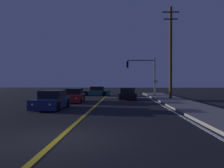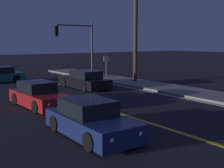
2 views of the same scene
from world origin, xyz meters
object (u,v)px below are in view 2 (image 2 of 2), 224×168
at_px(car_side_waiting_black, 84,80).
at_px(utility_pole_right, 136,18).
at_px(traffic_signal_near_right, 79,41).
at_px(car_following_oncoming_navy, 91,120).
at_px(street_sign_corner, 106,64).
at_px(car_parked_curb_red, 39,96).

xyz_separation_m(car_side_waiting_black, utility_pole_right, (4.97, -0.02, 4.84)).
bearing_deg(traffic_signal_near_right, car_following_oncoming_navy, 61.64).
distance_m(car_side_waiting_black, car_following_oncoming_navy, 11.50).
bearing_deg(car_side_waiting_black, car_following_oncoming_navy, -121.82).
height_order(car_following_oncoming_navy, traffic_signal_near_right, traffic_signal_near_right).
bearing_deg(street_sign_corner, utility_pole_right, -58.07).
bearing_deg(utility_pole_right, car_following_oncoming_navy, -136.87).
distance_m(car_following_oncoming_navy, utility_pole_right, 15.39).
distance_m(car_following_oncoming_navy, traffic_signal_near_right, 17.34).
relative_size(car_following_oncoming_navy, utility_pole_right, 0.41).
bearing_deg(traffic_signal_near_right, street_sign_corner, 112.21).
bearing_deg(car_parked_curb_red, traffic_signal_near_right, -132.92).
height_order(car_parked_curb_red, street_sign_corner, street_sign_corner).
bearing_deg(car_parked_curb_red, car_side_waiting_black, -144.99).
xyz_separation_m(car_side_waiting_black, car_following_oncoming_navy, (-5.69, -10.00, -0.00)).
relative_size(car_following_oncoming_navy, street_sign_corner, 1.90).
height_order(utility_pole_right, street_sign_corner, utility_pole_right).
xyz_separation_m(car_following_oncoming_navy, utility_pole_right, (10.66, 9.98, 4.84)).
bearing_deg(street_sign_corner, car_following_oncoming_navy, -127.13).
relative_size(car_parked_curb_red, utility_pole_right, 0.42).
height_order(car_following_oncoming_navy, utility_pole_right, utility_pole_right).
distance_m(traffic_signal_near_right, utility_pole_right, 5.95).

